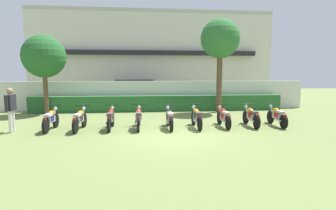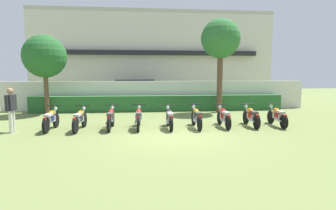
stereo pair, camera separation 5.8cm
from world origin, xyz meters
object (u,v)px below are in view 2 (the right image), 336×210
motorcycle_in_row_5 (196,117)px  motorcycle_in_row_8 (277,116)px  motorcycle_in_row_6 (224,117)px  motorcycle_in_row_3 (139,118)px  motorcycle_in_row_7 (251,116)px  inspector_person (11,106)px  parked_car (136,92)px  tree_far_side (221,40)px  tree_near_inspector (45,57)px  motorcycle_in_row_2 (111,118)px  motorcycle_in_row_0 (51,119)px  motorcycle_in_row_1 (80,119)px  motorcycle_in_row_4 (169,118)px

motorcycle_in_row_5 → motorcycle_in_row_8: bearing=-89.1°
motorcycle_in_row_6 → motorcycle_in_row_3: bearing=90.0°
motorcycle_in_row_7 → inspector_person: (-9.78, -0.24, 0.60)m
parked_car → inspector_person: 10.00m
tree_far_side → tree_near_inspector: bearing=178.3°
tree_far_side → motorcycle_in_row_8: size_ratio=2.96×
motorcycle_in_row_8 → motorcycle_in_row_3: bearing=92.0°
motorcycle_in_row_2 → motorcycle_in_row_3: bearing=-88.6°
tree_far_side → motorcycle_in_row_0: bearing=-152.1°
motorcycle_in_row_3 → motorcycle_in_row_5: size_ratio=1.03×
motorcycle_in_row_1 → tree_near_inspector: bearing=33.9°
motorcycle_in_row_3 → motorcycle_in_row_7: size_ratio=1.07×
parked_car → motorcycle_in_row_8: 10.68m
motorcycle_in_row_6 → inspector_person: inspector_person is taller
motorcycle_in_row_2 → motorcycle_in_row_7: 6.02m
tree_far_side → motorcycle_in_row_4: bearing=-127.6°
motorcycle_in_row_5 → motorcycle_in_row_8: (3.60, 0.03, -0.01)m
motorcycle_in_row_8 → inspector_person: inspector_person is taller
motorcycle_in_row_1 → motorcycle_in_row_4: (3.66, -0.03, 0.00)m
motorcycle_in_row_2 → motorcycle_in_row_5: 3.58m
tree_near_inspector → motorcycle_in_row_6: tree_near_inspector is taller
tree_near_inspector → motorcycle_in_row_6: size_ratio=2.45×
tree_near_inspector → motorcycle_in_row_1: bearing=-59.1°
parked_car → motorcycle_in_row_1: 8.94m
motorcycle_in_row_8 → inspector_person: 10.96m
motorcycle_in_row_0 → motorcycle_in_row_6: bearing=-89.8°
motorcycle_in_row_3 → inspector_person: 4.94m
parked_car → motorcycle_in_row_7: (5.10, -8.59, -0.49)m
parked_car → motorcycle_in_row_5: 9.08m
motorcycle_in_row_5 → motorcycle_in_row_7: motorcycle_in_row_5 is taller
tree_near_inspector → motorcycle_in_row_7: bearing=-25.0°
motorcycle_in_row_2 → motorcycle_in_row_5: size_ratio=0.98×
parked_car → tree_near_inspector: 6.74m
inspector_person → tree_near_inspector: bearing=93.9°
motorcycle_in_row_2 → motorcycle_in_row_5: motorcycle_in_row_2 is taller
motorcycle_in_row_0 → motorcycle_in_row_8: 9.57m
motorcycle_in_row_0 → motorcycle_in_row_1: motorcycle_in_row_0 is taller
parked_car → motorcycle_in_row_6: 9.44m
motorcycle_in_row_0 → motorcycle_in_row_6: motorcycle_in_row_0 is taller
motorcycle_in_row_4 → motorcycle_in_row_5: bearing=-89.7°
motorcycle_in_row_4 → tree_near_inspector: bearing=53.0°
parked_car → motorcycle_in_row_6: bearing=-72.1°
tree_far_side → motorcycle_in_row_5: size_ratio=2.88×
inspector_person → motorcycle_in_row_2: bearing=4.0°
motorcycle_in_row_3 → motorcycle_in_row_4: size_ratio=1.06×
parked_car → motorcycle_in_row_4: bearing=-86.5°
motorcycle_in_row_2 → motorcycle_in_row_5: bearing=-90.8°
motorcycle_in_row_4 → motorcycle_in_row_8: 4.76m
tree_near_inspector → motorcycle_in_row_0: size_ratio=2.43×
motorcycle_in_row_4 → motorcycle_in_row_0: bearing=88.0°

